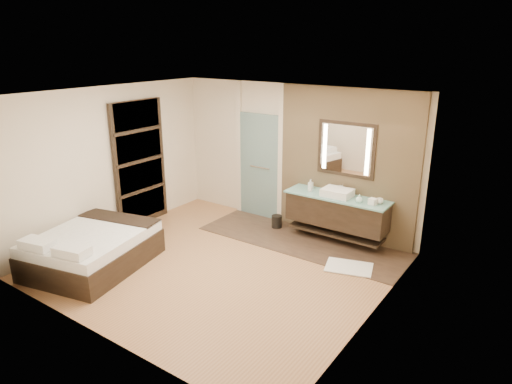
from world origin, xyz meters
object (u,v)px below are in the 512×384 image
Objects in this scene: vanity at (337,211)px; waste_bin at (277,222)px; bed at (93,249)px; mirror_unit at (346,149)px.

vanity reaches higher than waste_bin.
vanity is 4.13m from bed.
mirror_unit is at bearing 14.33° from waste_bin.
vanity is 1.75× the size of mirror_unit.
vanity is 1.10m from mirror_unit.
vanity is at bearing -90.00° from mirror_unit.
vanity is at bearing 35.59° from bed.
mirror_unit is 4.51m from bed.
bed is at bearing -129.67° from mirror_unit.
bed is 8.45× the size of waste_bin.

